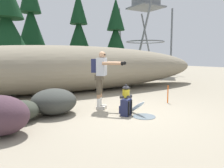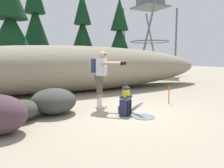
# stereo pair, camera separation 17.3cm
# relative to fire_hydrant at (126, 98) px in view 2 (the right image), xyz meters

# --- Properties ---
(ground_plane) EXTENTS (56.00, 56.00, 0.04)m
(ground_plane) POSITION_rel_fire_hydrant_xyz_m (-0.17, -0.32, -0.37)
(ground_plane) COLOR gray
(dirt_embankment) EXTENTS (14.88, 3.20, 2.04)m
(dirt_embankment) POSITION_rel_fire_hydrant_xyz_m (-0.17, 4.11, 0.67)
(dirt_embankment) COLOR gray
(dirt_embankment) RESTS_ON ground_plane
(fire_hydrant) EXTENTS (0.39, 0.33, 0.76)m
(fire_hydrant) POSITION_rel_fire_hydrant_xyz_m (0.00, 0.00, 0.00)
(fire_hydrant) COLOR yellow
(fire_hydrant) RESTS_ON ground_plane
(hydrant_water_jet) EXTENTS (0.59, 1.01, 0.51)m
(hydrant_water_jet) POSITION_rel_fire_hydrant_xyz_m (-0.00, -0.61, -0.23)
(hydrant_water_jet) COLOR silver
(hydrant_water_jet) RESTS_ON ground_plane
(utility_worker) EXTENTS (0.98, 0.94, 1.70)m
(utility_worker) POSITION_rel_fire_hydrant_xyz_m (-0.54, 0.50, 0.74)
(utility_worker) COLOR beige
(utility_worker) RESTS_ON ground_plane
(spare_backpack) EXTENTS (0.36, 0.36, 0.47)m
(spare_backpack) POSITION_rel_fire_hydrant_xyz_m (-0.34, -0.49, -0.13)
(spare_backpack) COLOR #23284C
(spare_backpack) RESTS_ON ground_plane
(boulder_large) EXTENTS (1.43, 1.44, 0.69)m
(boulder_large) POSITION_rel_fire_hydrant_xyz_m (-1.93, 0.63, -0.00)
(boulder_large) COLOR #373A35
(boulder_large) RESTS_ON ground_plane
(boulder_mid) EXTENTS (0.91, 0.95, 0.49)m
(boulder_mid) POSITION_rel_fire_hydrant_xyz_m (-2.78, 0.41, -0.10)
(boulder_mid) COLOR #363A30
(boulder_mid) RESTS_ON ground_plane
(pine_tree_left) EXTENTS (2.67, 2.67, 5.83)m
(pine_tree_left) POSITION_rel_fire_hydrant_xyz_m (-2.44, 7.29, 2.76)
(pine_tree_left) COLOR #47331E
(pine_tree_left) RESTS_ON ground_plane
(pine_tree_center) EXTENTS (2.17, 2.17, 7.31)m
(pine_tree_center) POSITION_rel_fire_hydrant_xyz_m (-0.65, 10.53, 3.69)
(pine_tree_center) COLOR #47331E
(pine_tree_center) RESTS_ON ground_plane
(pine_tree_right) EXTENTS (1.99, 1.99, 6.33)m
(pine_tree_right) POSITION_rel_fire_hydrant_xyz_m (2.57, 9.98, 3.17)
(pine_tree_right) COLOR #47331E
(pine_tree_right) RESTS_ON ground_plane
(pine_tree_far_right) EXTENTS (2.03, 2.03, 5.80)m
(pine_tree_far_right) POSITION_rel_fire_hydrant_xyz_m (4.89, 8.57, 2.75)
(pine_tree_far_right) COLOR #47331E
(pine_tree_far_right) RESTS_ON ground_plane
(survey_stake) EXTENTS (0.04, 0.04, 0.60)m
(survey_stake) POSITION_rel_fire_hydrant_xyz_m (1.74, 0.07, -0.05)
(survey_stake) COLOR #E55914
(survey_stake) RESTS_ON ground_plane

